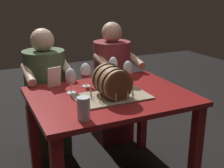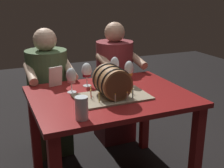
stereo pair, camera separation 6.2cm
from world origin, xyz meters
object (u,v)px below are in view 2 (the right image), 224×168
(wine_glass_red, at_px, (87,71))
(person_seated_left, at_px, (49,96))
(wine_glass_white, at_px, (115,65))
(person_seated_right, at_px, (115,87))
(wine_glass_rose, at_px, (71,77))
(beer_pint, at_px, (82,109))
(menu_card, at_px, (56,77))
(wine_glass_amber, at_px, (129,70))
(dining_table, at_px, (111,110))
(barrel_cake, at_px, (112,84))

(wine_glass_red, height_order, person_seated_left, person_seated_left)
(wine_glass_white, distance_m, person_seated_left, 0.71)
(person_seated_right, bearing_deg, wine_glass_rose, -137.81)
(wine_glass_rose, height_order, beer_pint, wine_glass_rose)
(person_seated_left, xyz_separation_m, person_seated_right, (0.65, -0.00, 0.01))
(menu_card, bearing_deg, wine_glass_red, -35.66)
(wine_glass_rose, bearing_deg, wine_glass_red, 33.63)
(wine_glass_amber, relative_size, person_seated_right, 0.17)
(person_seated_left, distance_m, person_seated_right, 0.65)
(dining_table, bearing_deg, person_seated_left, 116.03)
(person_seated_left, bearing_deg, wine_glass_rose, -81.68)
(beer_pint, distance_m, person_seated_right, 1.22)
(wine_glass_red, relative_size, person_seated_right, 0.16)
(wine_glass_amber, xyz_separation_m, beer_pint, (-0.53, -0.46, -0.07))
(barrel_cake, distance_m, menu_card, 0.51)
(beer_pint, bearing_deg, person_seated_right, 56.98)
(wine_glass_white, relative_size, person_seated_right, 0.18)
(menu_card, height_order, person_seated_left, person_seated_left)
(barrel_cake, xyz_separation_m, wine_glass_red, (-0.08, 0.32, 0.02))
(wine_glass_white, bearing_deg, wine_glass_amber, -64.69)
(barrel_cake, xyz_separation_m, person_seated_left, (-0.31, 0.74, -0.30))
(dining_table, xyz_separation_m, barrel_cake, (-0.02, -0.07, 0.23))
(dining_table, relative_size, barrel_cake, 2.20)
(person_seated_right, bearing_deg, barrel_cake, -115.07)
(person_seated_right, bearing_deg, wine_glass_red, -135.19)
(wine_glass_amber, bearing_deg, wine_glass_rose, 177.91)
(dining_table, bearing_deg, wine_glass_white, 60.69)
(dining_table, height_order, wine_glass_rose, wine_glass_rose)
(wine_glass_white, xyz_separation_m, person_seated_right, (0.18, 0.40, -0.33))
(wine_glass_white, bearing_deg, person_seated_left, 139.53)
(person_seated_right, bearing_deg, menu_card, -152.81)
(wine_glass_white, relative_size, person_seated_left, 0.18)
(beer_pint, distance_m, menu_card, 0.67)
(person_seated_left, bearing_deg, wine_glass_amber, -45.07)
(wine_glass_rose, bearing_deg, dining_table, -30.25)
(wine_glass_rose, relative_size, beer_pint, 1.35)
(barrel_cake, xyz_separation_m, menu_card, (-0.30, 0.40, -0.02))
(wine_glass_amber, xyz_separation_m, person_seated_left, (-0.54, 0.54, -0.33))
(wine_glass_rose, bearing_deg, person_seated_right, 42.19)
(barrel_cake, xyz_separation_m, wine_glass_rose, (-0.23, 0.22, 0.02))
(wine_glass_red, xyz_separation_m, beer_pint, (-0.23, -0.58, -0.06))
(wine_glass_red, relative_size, wine_glass_amber, 0.94)
(dining_table, relative_size, beer_pint, 8.21)
(wine_glass_amber, bearing_deg, wine_glass_red, 159.02)
(menu_card, height_order, person_seated_right, person_seated_right)
(dining_table, xyz_separation_m, wine_glass_white, (0.15, 0.26, 0.26))
(menu_card, bearing_deg, beer_pint, -104.96)
(dining_table, bearing_deg, wine_glass_rose, 149.75)
(wine_glass_red, xyz_separation_m, person_seated_right, (0.42, 0.42, -0.31))
(wine_glass_amber, relative_size, beer_pint, 1.44)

